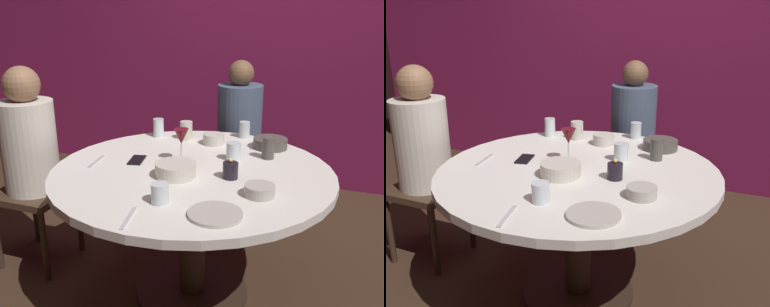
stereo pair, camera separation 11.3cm
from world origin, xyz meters
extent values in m
plane|color=#382619|center=(0.00, 0.00, 0.00)|extent=(8.00, 8.00, 0.00)
cube|color=maroon|center=(0.00, 1.81, 1.30)|extent=(6.00, 0.10, 2.60)
cylinder|color=silver|center=(0.00, 0.00, 0.71)|extent=(1.39, 1.39, 0.04)
cylinder|color=#332319|center=(0.00, 0.00, 0.34)|extent=(0.14, 0.14, 0.69)
cylinder|color=#2D2116|center=(0.00, 0.00, 0.01)|extent=(0.60, 0.60, 0.03)
cube|color=#3F2D1E|center=(-0.99, 0.00, 0.45)|extent=(0.40, 0.40, 0.04)
cylinder|color=beige|center=(-0.99, 0.00, 0.73)|extent=(0.31, 0.31, 0.53)
sphere|color=#8C6647|center=(-0.99, 0.00, 1.09)|extent=(0.20, 0.20, 0.20)
cylinder|color=#332319|center=(-0.82, -0.17, 0.21)|extent=(0.04, 0.04, 0.43)
cylinder|color=#332319|center=(-1.16, 0.17, 0.21)|extent=(0.04, 0.04, 0.43)
cylinder|color=#332319|center=(-0.82, 0.17, 0.21)|extent=(0.04, 0.04, 0.43)
cube|color=#3F2D1E|center=(0.00, 0.97, 0.45)|extent=(0.40, 0.40, 0.04)
cylinder|color=#475670|center=(0.00, 0.97, 0.73)|extent=(0.31, 0.31, 0.52)
sphere|color=brown|center=(0.00, 0.97, 1.06)|extent=(0.18, 0.18, 0.18)
cylinder|color=#332319|center=(-0.17, 1.14, 0.21)|extent=(0.04, 0.04, 0.43)
cylinder|color=#332319|center=(-0.17, 0.80, 0.21)|extent=(0.04, 0.04, 0.43)
cylinder|color=#332319|center=(0.17, 1.14, 0.21)|extent=(0.04, 0.04, 0.43)
cylinder|color=#332319|center=(0.17, 0.80, 0.21)|extent=(0.04, 0.04, 0.43)
cylinder|color=black|center=(0.21, -0.05, 0.76)|extent=(0.07, 0.07, 0.08)
sphere|color=#F9D159|center=(0.21, -0.05, 0.81)|extent=(0.02, 0.02, 0.02)
cylinder|color=silver|center=(-0.09, 0.08, 0.73)|extent=(0.06, 0.06, 0.01)
cylinder|color=silver|center=(-0.09, 0.08, 0.78)|extent=(0.01, 0.01, 0.09)
cone|color=maroon|center=(-0.09, 0.08, 0.86)|extent=(0.08, 0.08, 0.08)
cylinder|color=#B2ADA3|center=(0.26, -0.45, 0.73)|extent=(0.21, 0.21, 0.01)
cube|color=black|center=(-0.31, 0.01, 0.73)|extent=(0.10, 0.15, 0.01)
cylinder|color=beige|center=(-0.04, -0.12, 0.76)|extent=(0.19, 0.19, 0.07)
cylinder|color=#4C4742|center=(0.30, 0.47, 0.75)|extent=(0.19, 0.19, 0.06)
cylinder|color=beige|center=(-0.02, 0.43, 0.76)|extent=(0.12, 0.12, 0.06)
cylinder|color=#B2ADA3|center=(0.38, -0.21, 0.75)|extent=(0.13, 0.13, 0.05)
cylinder|color=beige|center=(-0.20, 0.46, 0.78)|extent=(0.07, 0.07, 0.11)
cylinder|color=silver|center=(0.16, 0.20, 0.77)|extent=(0.07, 0.07, 0.09)
cylinder|color=silver|center=(-0.38, 0.46, 0.78)|extent=(0.06, 0.06, 0.11)
cylinder|color=silver|center=(0.12, 0.62, 0.78)|extent=(0.06, 0.06, 0.10)
cylinder|color=#4C4742|center=(0.32, 0.28, 0.78)|extent=(0.07, 0.07, 0.12)
cylinder|color=silver|center=(0.01, -0.41, 0.77)|extent=(0.07, 0.07, 0.09)
cube|color=#B7B7BC|center=(-0.05, -0.58, 0.73)|extent=(0.05, 0.18, 0.01)
cube|color=#B7B7BC|center=(-0.50, -0.08, 0.73)|extent=(0.04, 0.18, 0.01)
camera|label=1|loc=(0.68, -1.87, 1.48)|focal=40.11mm
camera|label=2|loc=(0.78, -1.82, 1.48)|focal=40.11mm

